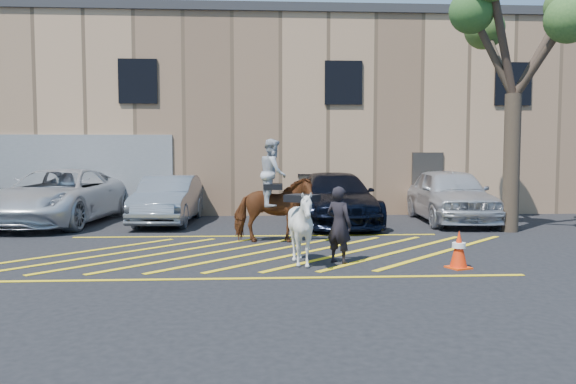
{
  "coord_description": "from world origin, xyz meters",
  "views": [
    {
      "loc": [
        -0.03,
        -12.44,
        2.19
      ],
      "look_at": [
        0.7,
        0.2,
        1.3
      ],
      "focal_mm": 35.0,
      "sensor_mm": 36.0,
      "label": 1
    }
  ],
  "objects": [
    {
      "name": "ground",
      "position": [
        0.0,
        0.0,
        0.0
      ],
      "size": [
        90.0,
        90.0,
        0.0
      ],
      "primitive_type": "plane",
      "color": "black",
      "rests_on": "ground"
    },
    {
      "name": "car_silver_sedan",
      "position": [
        -2.74,
        5.09,
        0.74
      ],
      "size": [
        1.79,
        4.55,
        1.48
      ],
      "primitive_type": "imported",
      "rotation": [
        0.0,
        0.0,
        -0.05
      ],
      "color": "gray",
      "rests_on": "ground"
    },
    {
      "name": "tree",
      "position": [
        7.01,
        2.66,
        5.69
      ],
      "size": [
        3.99,
        4.37,
        7.31
      ],
      "color": "#423728",
      "rests_on": "ground"
    },
    {
      "name": "car_blue_suv",
      "position": [
        2.4,
        4.63,
        0.78
      ],
      "size": [
        2.31,
        5.42,
        1.56
      ],
      "primitive_type": "imported",
      "rotation": [
        0.0,
        0.0,
        0.02
      ],
      "color": "black",
      "rests_on": "ground"
    },
    {
      "name": "car_white_suv",
      "position": [
        6.1,
        4.89,
        0.86
      ],
      "size": [
        2.36,
        5.18,
        1.72
      ],
      "primitive_type": "imported",
      "rotation": [
        0.0,
        0.0,
        -0.07
      ],
      "color": "silver",
      "rests_on": "ground"
    },
    {
      "name": "mounted_bay",
      "position": [
        0.38,
        1.14,
        1.02
      ],
      "size": [
        1.93,
        0.92,
        2.52
      ],
      "color": "#612E17",
      "rests_on": "ground"
    },
    {
      "name": "warehouse",
      "position": [
        -0.01,
        11.99,
        3.65
      ],
      "size": [
        32.42,
        10.2,
        7.3
      ],
      "color": "tan",
      "rests_on": "ground"
    },
    {
      "name": "saddled_white",
      "position": [
        0.86,
        -1.7,
        0.75
      ],
      "size": [
        1.76,
        1.79,
        1.47
      ],
      "color": "silver",
      "rests_on": "ground"
    },
    {
      "name": "hatching_zone",
      "position": [
        -0.0,
        -0.3,
        0.01
      ],
      "size": [
        12.6,
        5.12,
        0.01
      ],
      "color": "yellow",
      "rests_on": "ground"
    },
    {
      "name": "handler",
      "position": [
        1.61,
        -1.51,
        0.76
      ],
      "size": [
        0.66,
        0.65,
        1.53
      ],
      "primitive_type": "imported",
      "rotation": [
        0.0,
        0.0,
        2.4
      ],
      "color": "black",
      "rests_on": "ground"
    },
    {
      "name": "car_white_pickup",
      "position": [
        -6.08,
        5.11,
        0.85
      ],
      "size": [
        3.44,
        6.36,
        1.69
      ],
      "primitive_type": "imported",
      "rotation": [
        0.0,
        0.0,
        -0.11
      ],
      "color": "silver",
      "rests_on": "ground"
    },
    {
      "name": "traffic_cone",
      "position": [
        3.8,
        -2.14,
        0.37
      ],
      "size": [
        0.49,
        0.49,
        0.73
      ],
      "color": "#FF400A",
      "rests_on": "ground"
    }
  ]
}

